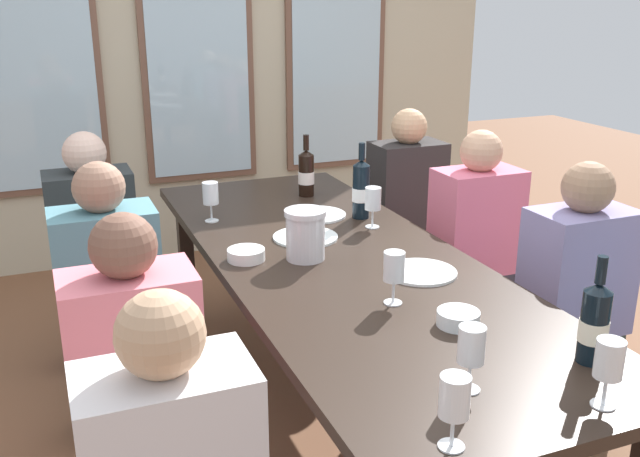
{
  "coord_description": "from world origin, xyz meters",
  "views": [
    {
      "loc": [
        -1.01,
        -2.27,
        1.68
      ],
      "look_at": [
        0.0,
        0.21,
        0.79
      ],
      "focal_mm": 39.83,
      "sensor_mm": 36.0,
      "label": 1
    }
  ],
  "objects_px": {
    "wine_bottle_1": "(594,323)",
    "seated_person_4": "(111,311)",
    "white_plate_1": "(317,215)",
    "wine_bottle_0": "(361,189)",
    "white_plate_0": "(305,237)",
    "seated_person_2": "(95,257)",
    "wine_glass_1": "(373,200)",
    "wine_glass_3": "(609,361)",
    "metal_pitcher": "(305,234)",
    "wine_glass_5": "(454,398)",
    "dining_table": "(341,275)",
    "seated_person_7": "(573,311)",
    "tasting_bowl_1": "(458,318)",
    "wine_bottle_2": "(306,173)",
    "white_plate_2": "(421,272)",
    "tasting_bowl_0": "(246,255)",
    "seated_person_3": "(406,215)",
    "seated_person_6": "(138,400)",
    "wine_glass_2": "(394,268)",
    "seated_person_5": "(474,254)",
    "wine_glass_4": "(471,348)"
  },
  "relations": [
    {
      "from": "white_plate_1",
      "to": "wine_glass_1",
      "type": "distance_m",
      "value": 0.31
    },
    {
      "from": "white_plate_1",
      "to": "seated_person_6",
      "type": "height_order",
      "value": "seated_person_6"
    },
    {
      "from": "wine_glass_1",
      "to": "seated_person_3",
      "type": "bearing_deg",
      "value": 51.77
    },
    {
      "from": "wine_bottle_1",
      "to": "seated_person_4",
      "type": "xyz_separation_m",
      "value": [
        -1.12,
        1.29,
        -0.33
      ]
    },
    {
      "from": "white_plate_0",
      "to": "wine_glass_5",
      "type": "height_order",
      "value": "wine_glass_5"
    },
    {
      "from": "dining_table",
      "to": "wine_glass_1",
      "type": "distance_m",
      "value": 0.44
    },
    {
      "from": "wine_bottle_2",
      "to": "seated_person_7",
      "type": "relative_size",
      "value": 0.27
    },
    {
      "from": "dining_table",
      "to": "seated_person_7",
      "type": "distance_m",
      "value": 0.9
    },
    {
      "from": "white_plate_1",
      "to": "seated_person_3",
      "type": "relative_size",
      "value": 0.23
    },
    {
      "from": "white_plate_1",
      "to": "wine_glass_2",
      "type": "relative_size",
      "value": 1.48
    },
    {
      "from": "dining_table",
      "to": "seated_person_6",
      "type": "distance_m",
      "value": 0.9
    },
    {
      "from": "wine_bottle_1",
      "to": "wine_bottle_2",
      "type": "height_order",
      "value": "wine_bottle_1"
    },
    {
      "from": "white_plate_1",
      "to": "metal_pitcher",
      "type": "height_order",
      "value": "metal_pitcher"
    },
    {
      "from": "wine_glass_3",
      "to": "seated_person_7",
      "type": "distance_m",
      "value": 1.09
    },
    {
      "from": "wine_glass_2",
      "to": "seated_person_7",
      "type": "height_order",
      "value": "seated_person_7"
    },
    {
      "from": "wine_bottle_2",
      "to": "seated_person_5",
      "type": "relative_size",
      "value": 0.27
    },
    {
      "from": "white_plate_1",
      "to": "wine_bottle_0",
      "type": "xyz_separation_m",
      "value": [
        0.17,
        -0.09,
        0.13
      ]
    },
    {
      "from": "metal_pitcher",
      "to": "tasting_bowl_0",
      "type": "distance_m",
      "value": 0.23
    },
    {
      "from": "wine_bottle_0",
      "to": "seated_person_3",
      "type": "distance_m",
      "value": 0.85
    },
    {
      "from": "white_plate_0",
      "to": "seated_person_3",
      "type": "relative_size",
      "value": 0.24
    },
    {
      "from": "white_plate_0",
      "to": "seated_person_4",
      "type": "xyz_separation_m",
      "value": [
        -0.77,
        0.06,
        -0.22
      ]
    },
    {
      "from": "wine_bottle_1",
      "to": "wine_glass_1",
      "type": "relative_size",
      "value": 1.73
    },
    {
      "from": "white_plate_1",
      "to": "seated_person_4",
      "type": "height_order",
      "value": "seated_person_4"
    },
    {
      "from": "tasting_bowl_0",
      "to": "seated_person_3",
      "type": "xyz_separation_m",
      "value": [
        1.16,
        0.87,
        -0.24
      ]
    },
    {
      "from": "wine_glass_1",
      "to": "wine_glass_3",
      "type": "distance_m",
      "value": 1.44
    },
    {
      "from": "white_plate_0",
      "to": "metal_pitcher",
      "type": "bearing_deg",
      "value": -110.82
    },
    {
      "from": "tasting_bowl_1",
      "to": "seated_person_4",
      "type": "relative_size",
      "value": 0.12
    },
    {
      "from": "wine_bottle_2",
      "to": "seated_person_6",
      "type": "xyz_separation_m",
      "value": [
        -1.01,
        -1.21,
        -0.33
      ]
    },
    {
      "from": "white_plate_0",
      "to": "wine_glass_4",
      "type": "distance_m",
      "value": 1.24
    },
    {
      "from": "tasting_bowl_0",
      "to": "tasting_bowl_1",
      "type": "xyz_separation_m",
      "value": [
        0.43,
        -0.76,
        0.0
      ]
    },
    {
      "from": "tasting_bowl_1",
      "to": "wine_glass_2",
      "type": "distance_m",
      "value": 0.26
    },
    {
      "from": "dining_table",
      "to": "metal_pitcher",
      "type": "relative_size",
      "value": 13.23
    },
    {
      "from": "dining_table",
      "to": "wine_bottle_0",
      "type": "relative_size",
      "value": 7.52
    },
    {
      "from": "tasting_bowl_1",
      "to": "wine_bottle_2",
      "type": "bearing_deg",
      "value": 86.43
    },
    {
      "from": "wine_glass_2",
      "to": "seated_person_5",
      "type": "bearing_deg",
      "value": 42.55
    },
    {
      "from": "white_plate_2",
      "to": "seated_person_2",
      "type": "xyz_separation_m",
      "value": [
        -1.02,
        1.19,
        -0.22
      ]
    },
    {
      "from": "wine_bottle_0",
      "to": "seated_person_3",
      "type": "height_order",
      "value": "seated_person_3"
    },
    {
      "from": "tasting_bowl_0",
      "to": "tasting_bowl_1",
      "type": "bearing_deg",
      "value": -60.53
    },
    {
      "from": "dining_table",
      "to": "seated_person_7",
      "type": "relative_size",
      "value": 2.26
    },
    {
      "from": "wine_bottle_0",
      "to": "seated_person_7",
      "type": "height_order",
      "value": "seated_person_7"
    },
    {
      "from": "white_plate_0",
      "to": "seated_person_2",
      "type": "relative_size",
      "value": 0.24
    },
    {
      "from": "metal_pitcher",
      "to": "wine_glass_5",
      "type": "relative_size",
      "value": 1.09
    },
    {
      "from": "wine_glass_5",
      "to": "seated_person_4",
      "type": "height_order",
      "value": "seated_person_4"
    },
    {
      "from": "dining_table",
      "to": "seated_person_6",
      "type": "xyz_separation_m",
      "value": [
        -0.82,
        -0.35,
        -0.15
      ]
    },
    {
      "from": "wine_bottle_2",
      "to": "seated_person_2",
      "type": "relative_size",
      "value": 0.27
    },
    {
      "from": "wine_glass_2",
      "to": "seated_person_7",
      "type": "relative_size",
      "value": 0.16
    },
    {
      "from": "seated_person_3",
      "to": "seated_person_2",
      "type": "bearing_deg",
      "value": -178.71
    },
    {
      "from": "wine_bottle_1",
      "to": "wine_bottle_2",
      "type": "xyz_separation_m",
      "value": [
        -0.12,
        1.82,
        -0.0
      ]
    },
    {
      "from": "metal_pitcher",
      "to": "seated_person_7",
      "type": "xyz_separation_m",
      "value": [
        0.95,
        -0.39,
        -0.31
      ]
    },
    {
      "from": "dining_table",
      "to": "white_plate_1",
      "type": "bearing_deg",
      "value": 78.02
    }
  ]
}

